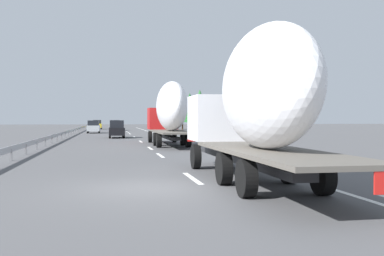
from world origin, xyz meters
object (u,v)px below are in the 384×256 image
(car_blue_sedan, at_px, (115,125))
(car_black_suv, at_px, (117,129))
(road_sign, at_px, (173,118))
(car_yellow_coupe, at_px, (97,125))
(car_silver_hatch, at_px, (94,127))
(truck_lead, at_px, (170,111))
(truck_trailing, at_px, (256,100))

(car_blue_sedan, bearing_deg, car_black_suv, 179.66)
(car_blue_sedan, xyz_separation_m, road_sign, (-29.39, -6.79, 1.30))
(car_blue_sedan, bearing_deg, car_yellow_coupe, 16.98)
(car_silver_hatch, bearing_deg, car_yellow_coupe, 0.27)
(truck_lead, xyz_separation_m, car_yellow_coupe, (60.87, 7.15, -1.81))
(road_sign, bearing_deg, truck_trailing, 175.72)
(truck_trailing, distance_m, car_silver_hatch, 55.80)
(truck_lead, bearing_deg, car_silver_hatch, 11.66)
(truck_lead, bearing_deg, road_sign, -8.75)
(car_blue_sedan, relative_size, car_silver_hatch, 0.98)
(truck_trailing, xyz_separation_m, car_black_suv, (37.21, 3.89, -1.75))
(truck_trailing, height_order, car_silver_hatch, truck_trailing)
(car_blue_sedan, height_order, car_silver_hatch, car_blue_sedan)
(car_blue_sedan, bearing_deg, car_silver_hatch, 167.82)
(car_yellow_coupe, bearing_deg, truck_trailing, -175.02)
(car_blue_sedan, height_order, road_sign, road_sign)
(truck_trailing, relative_size, car_silver_hatch, 2.85)
(truck_lead, bearing_deg, truck_trailing, -180.00)
(car_yellow_coupe, bearing_deg, car_black_suv, -175.84)
(truck_lead, bearing_deg, car_yellow_coupe, 6.70)
(car_silver_hatch, height_order, car_black_suv, car_black_suv)
(road_sign, bearing_deg, car_yellow_coupe, 14.13)
(car_blue_sedan, xyz_separation_m, car_silver_hatch, (-15.47, 3.34, -0.01))
(truck_lead, xyz_separation_m, car_silver_hatch, (34.06, 7.03, -1.82))
(truck_trailing, xyz_separation_m, car_yellow_coupe, (82.14, 7.15, -1.77))
(road_sign, bearing_deg, car_black_suv, 120.97)
(car_blue_sedan, distance_m, car_silver_hatch, 15.82)
(car_silver_hatch, xyz_separation_m, car_yellow_coupe, (26.81, 0.12, 0.00))
(car_blue_sedan, bearing_deg, road_sign, -166.99)
(car_blue_sedan, distance_m, road_sign, 30.19)
(truck_trailing, distance_m, car_yellow_coupe, 82.47)
(truck_trailing, relative_size, car_yellow_coupe, 3.13)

